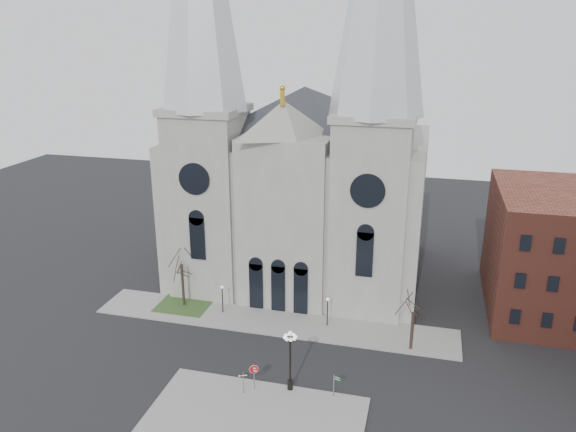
% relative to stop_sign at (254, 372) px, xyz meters
% --- Properties ---
extents(ground, '(160.00, 160.00, 0.00)m').
position_rel_stop_sign_xyz_m(ground, '(-1.79, 1.21, -1.88)').
color(ground, black).
rests_on(ground, ground).
extents(sidewalk_near, '(18.00, 10.00, 0.14)m').
position_rel_stop_sign_xyz_m(sidewalk_near, '(1.21, -3.79, -1.81)').
color(sidewalk_near, gray).
rests_on(sidewalk_near, ground).
extents(sidewalk_far, '(40.00, 6.00, 0.14)m').
position_rel_stop_sign_xyz_m(sidewalk_far, '(-1.79, 12.21, -1.81)').
color(sidewalk_far, gray).
rests_on(sidewalk_far, ground).
extents(grass_patch, '(6.00, 5.00, 0.18)m').
position_rel_stop_sign_xyz_m(grass_patch, '(-12.79, 13.21, -1.79)').
color(grass_patch, '#2E4E21').
rests_on(grass_patch, ground).
extents(cathedral, '(33.00, 26.66, 54.00)m').
position_rel_stop_sign_xyz_m(cathedral, '(-1.79, 24.07, 16.60)').
color(cathedral, gray).
rests_on(cathedral, ground).
extents(bg_building_brick, '(14.00, 18.00, 14.00)m').
position_rel_stop_sign_xyz_m(bg_building_brick, '(28.21, 23.21, 5.12)').
color(bg_building_brick, brown).
rests_on(bg_building_brick, ground).
extents(tree_left, '(3.20, 3.20, 7.50)m').
position_rel_stop_sign_xyz_m(tree_left, '(-12.79, 13.21, 3.70)').
color(tree_left, black).
rests_on(tree_left, ground).
extents(tree_right, '(3.20, 3.20, 6.00)m').
position_rel_stop_sign_xyz_m(tree_right, '(13.21, 10.21, 2.59)').
color(tree_right, black).
rests_on(tree_right, ground).
extents(ped_lamp_left, '(0.32, 0.32, 3.26)m').
position_rel_stop_sign_xyz_m(ped_lamp_left, '(-7.79, 12.71, 0.45)').
color(ped_lamp_left, black).
rests_on(ped_lamp_left, sidewalk_far).
extents(ped_lamp_right, '(0.32, 0.32, 3.26)m').
position_rel_stop_sign_xyz_m(ped_lamp_right, '(4.21, 12.71, 0.45)').
color(ped_lamp_right, black).
rests_on(ped_lamp_right, sidewalk_far).
extents(stop_sign, '(0.88, 0.09, 2.44)m').
position_rel_stop_sign_xyz_m(stop_sign, '(0.00, 0.00, 0.00)').
color(stop_sign, slate).
rests_on(stop_sign, sidewalk_near).
extents(globe_lamp, '(1.66, 1.66, 5.85)m').
position_rel_stop_sign_xyz_m(globe_lamp, '(3.12, 0.71, 1.93)').
color(globe_lamp, black).
rests_on(globe_lamp, sidewalk_near).
extents(one_way_sign, '(0.85, 0.40, 2.08)m').
position_rel_stop_sign_xyz_m(one_way_sign, '(-0.71, -0.86, -0.33)').
color(one_way_sign, slate).
rests_on(one_way_sign, sidewalk_near).
extents(street_name_sign, '(0.66, 0.25, 2.15)m').
position_rel_stop_sign_xyz_m(street_name_sign, '(7.11, 0.69, -0.47)').
color(street_name_sign, slate).
rests_on(street_name_sign, sidewalk_near).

